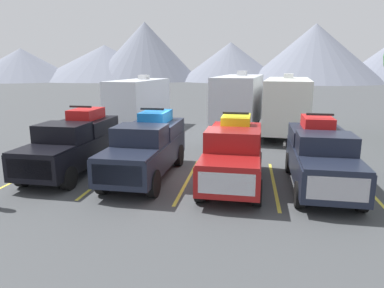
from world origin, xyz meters
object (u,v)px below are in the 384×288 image
at_px(pickup_truck_b, 147,146).
at_px(camper_trailer_a, 139,101).
at_px(pickup_truck_c, 233,153).
at_px(pickup_truck_d, 321,156).
at_px(camper_trailer_c, 287,104).
at_px(camper_trailer_b, 239,101).
at_px(pickup_truck_a, 74,143).

distance_m(pickup_truck_b, camper_trailer_a, 10.98).
height_order(pickup_truck_b, pickup_truck_c, pickup_truck_b).
bearing_deg(pickup_truck_c, camper_trailer_a, 122.92).
xyz_separation_m(pickup_truck_d, camper_trailer_a, (-10.08, 10.66, 0.76)).
distance_m(camper_trailer_a, camper_trailer_c, 9.85).
bearing_deg(pickup_truck_d, camper_trailer_a, 133.39).
xyz_separation_m(pickup_truck_d, camper_trailer_b, (-3.24, 10.11, 0.91)).
xyz_separation_m(pickup_truck_b, camper_trailer_c, (6.29, 9.54, 0.79)).
bearing_deg(pickup_truck_c, camper_trailer_b, 90.60).
distance_m(pickup_truck_b, camper_trailer_b, 10.41).
height_order(pickup_truck_c, camper_trailer_a, camper_trailer_a).
height_order(pickup_truck_a, pickup_truck_b, pickup_truck_a).
bearing_deg(pickup_truck_b, pickup_truck_d, -2.48).
bearing_deg(camper_trailer_c, pickup_truck_d, -88.47).
xyz_separation_m(camper_trailer_b, camper_trailer_c, (2.97, -0.28, -0.08)).
height_order(camper_trailer_a, camper_trailer_c, camper_trailer_c).
distance_m(pickup_truck_b, pickup_truck_d, 6.56).
distance_m(pickup_truck_c, camper_trailer_a, 12.81).
height_order(pickup_truck_d, camper_trailer_b, camper_trailer_b).
height_order(pickup_truck_a, camper_trailer_a, camper_trailer_a).
relative_size(pickup_truck_b, pickup_truck_d, 1.04).
height_order(camper_trailer_a, camper_trailer_b, camper_trailer_b).
distance_m(pickup_truck_d, camper_trailer_c, 9.86).
bearing_deg(camper_trailer_a, pickup_truck_c, -57.08).
relative_size(pickup_truck_c, camper_trailer_c, 0.64).
distance_m(pickup_truck_a, camper_trailer_c, 13.35).
distance_m(pickup_truck_a, camper_trailer_a, 10.22).
bearing_deg(camper_trailer_c, camper_trailer_a, 175.13).
distance_m(camper_trailer_b, camper_trailer_c, 2.99).
xyz_separation_m(camper_trailer_a, camper_trailer_c, (9.82, -0.84, 0.08)).
height_order(pickup_truck_b, camper_trailer_a, camper_trailer_a).
height_order(pickup_truck_a, camper_trailer_c, camper_trailer_c).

